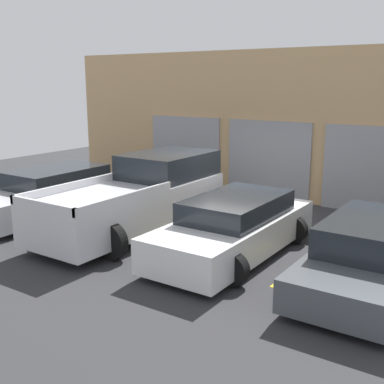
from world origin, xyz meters
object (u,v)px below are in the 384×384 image
Objects in this scene: sedan_white at (235,227)px; van_right at (55,193)px; pickup_truck at (140,196)px; sedan_side at (372,254)px.

sedan_white is 0.97× the size of van_right.
sedan_white is at bearing -5.49° from pickup_truck.
pickup_truck is 1.13× the size of van_right.
van_right is (-5.67, 0.00, 0.01)m from sedan_white.
sedan_side is at bearing 0.04° from van_right.
sedan_white is at bearing -0.02° from van_right.
van_right reaches higher than sedan_white.
pickup_truck is at bearing 177.33° from sedan_side.
pickup_truck reaches higher than sedan_white.
pickup_truck is 2.86m from van_right.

